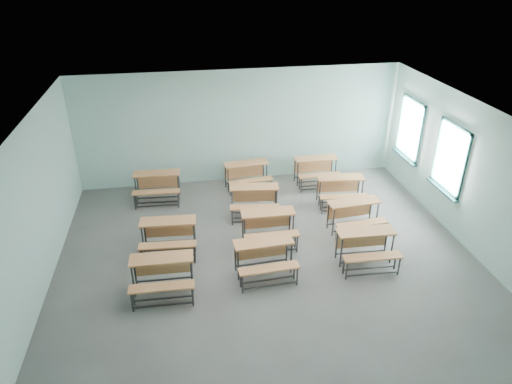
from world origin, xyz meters
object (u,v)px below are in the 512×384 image
(desk_unit_r1c2, at_px, (355,213))
(desk_unit_r2c1, at_px, (254,197))
(desk_unit_r0c0, at_px, (162,271))
(desk_unit_r3c2, at_px, (316,167))
(desk_unit_r3c1, at_px, (247,172))
(desk_unit_r0c1, at_px, (265,254))
(desk_unit_r0c2, at_px, (367,243))
(desk_unit_r1c0, at_px, (168,233))
(desk_unit_r1c1, at_px, (269,224))
(desk_unit_r2c2, at_px, (341,187))
(desk_unit_r3c0, at_px, (157,183))

(desk_unit_r1c2, xyz_separation_m, desk_unit_r2c1, (-2.20, 1.16, 0.00))
(desk_unit_r0c0, height_order, desk_unit_r3c2, same)
(desk_unit_r3c1, distance_m, desk_unit_r3c2, 1.99)
(desk_unit_r0c1, height_order, desk_unit_r3c2, same)
(desk_unit_r0c2, height_order, desk_unit_r3c2, same)
(desk_unit_r0c2, xyz_separation_m, desk_unit_r1c0, (-4.10, 1.14, 0.00))
(desk_unit_r3c1, bearing_deg, desk_unit_r3c2, -6.38)
(desk_unit_r0c1, xyz_separation_m, desk_unit_r1c0, (-1.92, 1.15, 0.00))
(desk_unit_r0c2, bearing_deg, desk_unit_r0c1, -177.47)
(desk_unit_r0c1, bearing_deg, desk_unit_r1c2, 24.53)
(desk_unit_r1c0, bearing_deg, desk_unit_r1c1, 3.78)
(desk_unit_r0c1, bearing_deg, desk_unit_r2c1, 82.02)
(desk_unit_r0c0, bearing_deg, desk_unit_r0c2, 4.81)
(desk_unit_r2c2, bearing_deg, desk_unit_r1c0, -155.61)
(desk_unit_r2c1, height_order, desk_unit_r3c2, same)
(desk_unit_r2c1, xyz_separation_m, desk_unit_r2c2, (2.31, 0.15, 0.00))
(desk_unit_r1c2, bearing_deg, desk_unit_r0c2, -104.29)
(desk_unit_r2c1, bearing_deg, desk_unit_r1c0, -141.53)
(desk_unit_r0c1, relative_size, desk_unit_r3c2, 1.03)
(desk_unit_r3c2, bearing_deg, desk_unit_r0c2, -91.00)
(desk_unit_r0c1, height_order, desk_unit_r1c0, same)
(desk_unit_r0c0, relative_size, desk_unit_r2c1, 0.95)
(desk_unit_r0c2, distance_m, desk_unit_r1c2, 1.27)
(desk_unit_r0c0, bearing_deg, desk_unit_r2c1, 51.36)
(desk_unit_r3c2, bearing_deg, desk_unit_r2c2, -78.30)
(desk_unit_r2c2, height_order, desk_unit_r3c2, same)
(desk_unit_r0c2, xyz_separation_m, desk_unit_r1c2, (0.22, 1.25, 0.00))
(desk_unit_r0c1, height_order, desk_unit_r3c0, same)
(desk_unit_r2c1, height_order, desk_unit_r3c1, same)
(desk_unit_r3c0, bearing_deg, desk_unit_r2c1, -23.19)
(desk_unit_r2c2, bearing_deg, desk_unit_r0c1, -127.74)
(desk_unit_r0c2, distance_m, desk_unit_r1c0, 4.26)
(desk_unit_r0c1, relative_size, desk_unit_r3c1, 0.97)
(desk_unit_r0c0, xyz_separation_m, desk_unit_r3c2, (4.28, 4.07, 0.00))
(desk_unit_r0c2, bearing_deg, desk_unit_r0c0, -174.83)
(desk_unit_r2c1, height_order, desk_unit_r3c0, same)
(desk_unit_r0c2, xyz_separation_m, desk_unit_r3c1, (-1.94, 3.85, 0.00))
(desk_unit_r1c1, relative_size, desk_unit_r3c2, 1.00)
(desk_unit_r1c2, bearing_deg, desk_unit_r2c2, 80.83)
(desk_unit_r1c1, relative_size, desk_unit_r1c2, 0.96)
(desk_unit_r1c2, distance_m, desk_unit_r3c0, 5.19)
(desk_unit_r0c2, distance_m, desk_unit_r2c2, 2.58)
(desk_unit_r0c0, xyz_separation_m, desk_unit_r3c1, (2.29, 4.07, 0.00))
(desk_unit_r1c0, xyz_separation_m, desk_unit_r2c2, (4.43, 1.42, 0.00))
(desk_unit_r3c0, bearing_deg, desk_unit_r1c0, -79.75)
(desk_unit_r0c0, distance_m, desk_unit_r1c0, 1.36)
(desk_unit_r0c1, relative_size, desk_unit_r3c0, 0.99)
(desk_unit_r0c2, relative_size, desk_unit_r3c0, 0.98)
(desk_unit_r3c0, distance_m, desk_unit_r3c2, 4.45)
(desk_unit_r0c2, height_order, desk_unit_r1c0, same)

